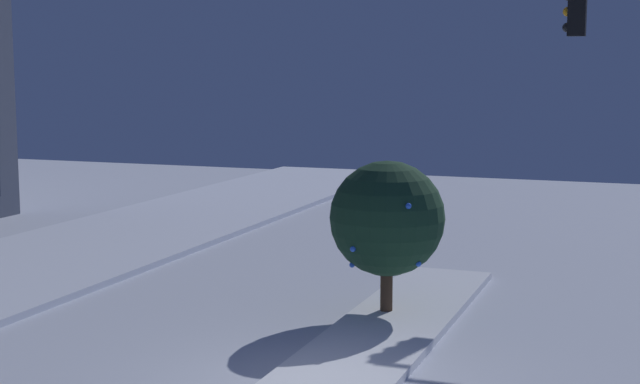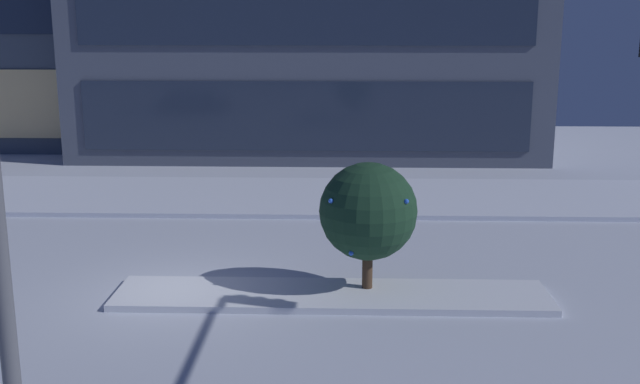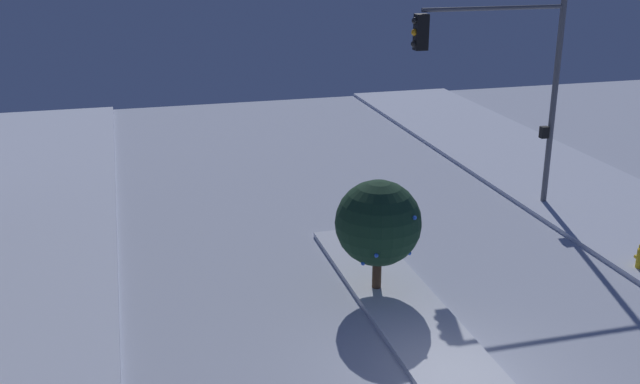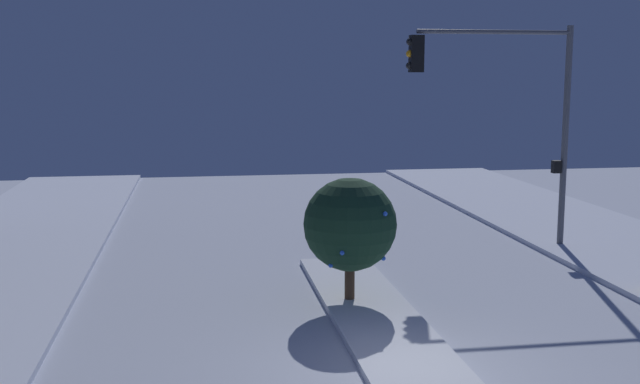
# 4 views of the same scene
# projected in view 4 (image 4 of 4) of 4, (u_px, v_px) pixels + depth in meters

# --- Properties ---
(ground) EXTENTS (52.00, 52.00, 0.00)m
(ground) POSITION_uv_depth(u_px,v_px,m) (406.00, 374.00, 12.88)
(ground) COLOR silver
(median_strip) EXTENTS (9.00, 1.80, 0.14)m
(median_strip) POSITION_uv_depth(u_px,v_px,m) (371.00, 311.00, 16.08)
(median_strip) COLOR silver
(median_strip) RESTS_ON ground
(traffic_light_corner_near_right) EXTENTS (0.32, 4.82, 6.38)m
(traffic_light_corner_near_right) POSITION_uv_depth(u_px,v_px,m) (507.00, 97.00, 21.26)
(traffic_light_corner_near_right) COLOR #565960
(traffic_light_corner_near_right) RESTS_ON ground
(decorated_tree_median) EXTENTS (2.04, 2.04, 2.82)m
(decorated_tree_median) POSITION_uv_depth(u_px,v_px,m) (350.00, 225.00, 16.49)
(decorated_tree_median) COLOR #473323
(decorated_tree_median) RESTS_ON ground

